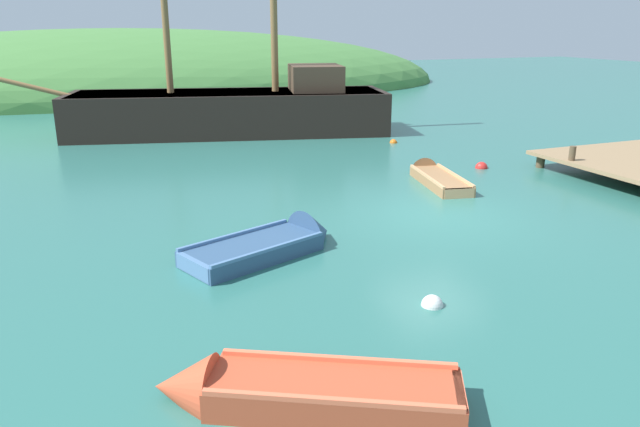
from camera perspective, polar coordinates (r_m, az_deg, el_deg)
ground_plane at (r=15.64m, az=10.66°, el=-0.16°), size 120.00×120.00×0.00m
shore_hill at (r=48.47m, az=-18.09°, el=11.09°), size 51.21×24.91×8.70m
sailing_ship at (r=27.21m, az=-8.17°, el=8.93°), size 16.27×7.02×13.44m
rowboat_near_dock at (r=13.00m, az=-4.11°, el=-3.02°), size 3.77×2.42×1.21m
rowboat_portside at (r=19.07m, az=10.63°, el=3.30°), size 1.69×3.74×0.92m
rowboat_far at (r=8.02m, az=-2.62°, el=-16.72°), size 3.91×2.76×0.96m
buoy_orange at (r=25.06m, az=6.92°, el=6.62°), size 0.30×0.30×0.30m
buoy_white at (r=10.74m, az=10.50°, el=-8.51°), size 0.38×0.38×0.38m
buoy_red at (r=21.16m, az=14.94°, el=4.16°), size 0.42×0.42×0.42m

